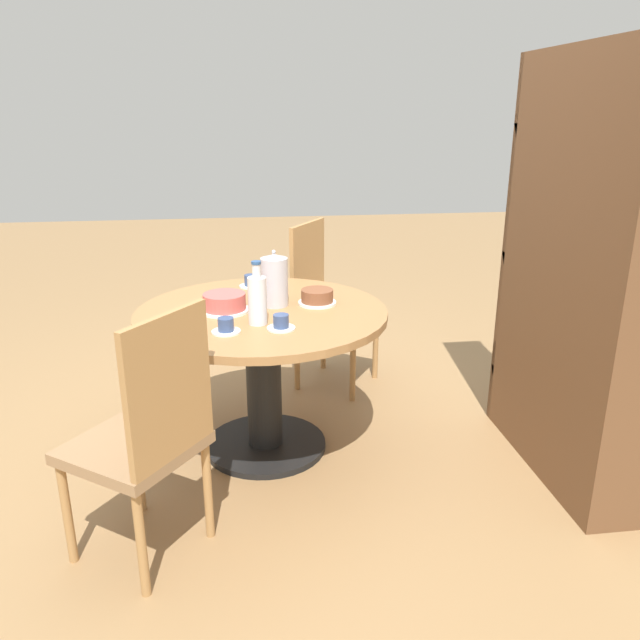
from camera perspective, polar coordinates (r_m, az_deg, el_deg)
ground_plane at (r=3.19m, az=-4.97°, el=-11.49°), size 14.00×14.00×0.00m
dining_table at (r=2.96m, az=-5.25°, el=-2.64°), size 1.17×1.17×0.72m
chair_a at (r=3.71m, az=0.63°, el=1.61°), size 0.58×0.58×0.98m
chair_b at (r=2.33m, az=-15.59°, el=-10.05°), size 0.59×0.59×0.98m
bookshelf at (r=2.90m, az=22.47°, el=3.86°), size 1.03×0.28×1.85m
coffee_pot at (r=2.93m, az=-4.19°, el=3.65°), size 0.13×0.13×0.27m
water_bottle at (r=2.68m, az=-5.75°, el=1.95°), size 0.08×0.08×0.28m
cake_main at (r=2.89m, az=-8.73°, el=1.58°), size 0.22×0.22×0.08m
cake_second at (r=2.97m, az=-0.26°, el=2.10°), size 0.18×0.18×0.07m
cup_a at (r=3.28m, az=-6.35°, el=3.47°), size 0.12×0.12×0.06m
cup_b at (r=2.62m, az=-8.60°, el=-0.61°), size 0.12×0.12×0.06m
cup_c at (r=2.63m, az=-3.58°, el=-0.30°), size 0.12×0.12×0.06m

